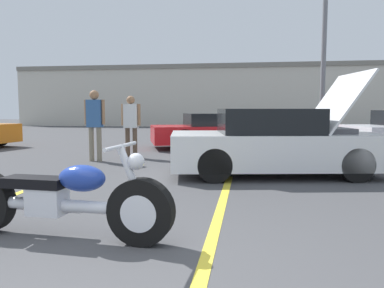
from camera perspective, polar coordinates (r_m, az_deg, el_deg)
name	(u,v)px	position (r m, az deg, el deg)	size (l,w,h in m)	color
parking_stripe_back	(218,216)	(4.55, 4.04, -10.93)	(0.12, 5.35, 0.01)	yellow
far_building	(233,94)	(28.12, 6.24, 7.52)	(32.00, 4.20, 4.40)	beige
light_pole	(327,34)	(15.16, 19.83, 15.44)	(1.21, 0.28, 7.26)	slate
motorcycle	(59,200)	(3.96, -19.66, -7.99)	(2.35, 0.70, 0.95)	black
show_car_hood_open	(276,143)	(7.43, 12.65, 0.12)	(4.25, 2.42, 1.97)	white
parked_car_mid_row	(224,131)	(12.34, 4.83, 1.99)	(5.08, 3.23, 1.13)	red
spectator_near_motorcycle	(95,119)	(9.40, -14.60, 3.68)	(0.52, 0.23, 1.73)	gray
spectator_midground	(131,121)	(9.92, -9.28, 3.44)	(0.52, 0.21, 1.62)	brown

